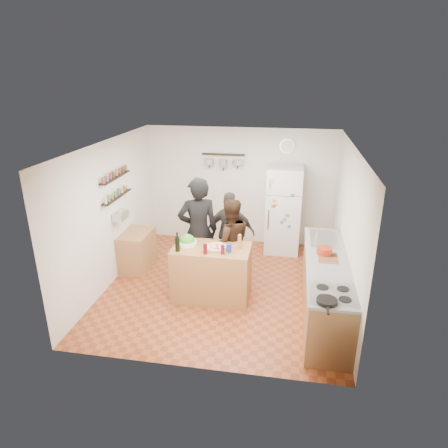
% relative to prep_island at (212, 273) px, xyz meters
% --- Properties ---
extents(room_shell, '(4.20, 4.20, 4.20)m').
position_rel_prep_island_xyz_m(room_shell, '(0.12, 0.75, 0.79)').
color(room_shell, brown).
rests_on(room_shell, ground).
extents(prep_island, '(1.25, 0.72, 0.91)m').
position_rel_prep_island_xyz_m(prep_island, '(0.00, 0.00, 0.00)').
color(prep_island, '#A4693C').
rests_on(prep_island, floor).
extents(pizza_board, '(0.42, 0.34, 0.02)m').
position_rel_prep_island_xyz_m(pizza_board, '(0.08, -0.02, 0.47)').
color(pizza_board, olive).
rests_on(pizza_board, prep_island).
extents(pizza, '(0.34, 0.34, 0.02)m').
position_rel_prep_island_xyz_m(pizza, '(0.08, -0.02, 0.48)').
color(pizza, beige).
rests_on(pizza, pizza_board).
extents(salad_bowl, '(0.32, 0.32, 0.06)m').
position_rel_prep_island_xyz_m(salad_bowl, '(-0.42, 0.05, 0.49)').
color(salad_bowl, white).
rests_on(salad_bowl, prep_island).
extents(wine_bottle, '(0.07, 0.07, 0.23)m').
position_rel_prep_island_xyz_m(wine_bottle, '(-0.50, -0.22, 0.57)').
color(wine_bottle, black).
rests_on(wine_bottle, prep_island).
extents(wine_glass_near, '(0.06, 0.06, 0.16)m').
position_rel_prep_island_xyz_m(wine_glass_near, '(-0.05, -0.24, 0.53)').
color(wine_glass_near, '#520713').
rests_on(wine_glass_near, prep_island).
extents(wine_glass_far, '(0.06, 0.06, 0.15)m').
position_rel_prep_island_xyz_m(wine_glass_far, '(0.22, -0.20, 0.53)').
color(wine_glass_far, '#5A0720').
rests_on(wine_glass_far, prep_island).
extents(pepper_mill, '(0.06, 0.06, 0.20)m').
position_rel_prep_island_xyz_m(pepper_mill, '(0.45, 0.05, 0.55)').
color(pepper_mill, '#9F6742').
rests_on(pepper_mill, prep_island).
extents(salt_canister, '(0.08, 0.08, 0.14)m').
position_rel_prep_island_xyz_m(salt_canister, '(0.30, -0.12, 0.52)').
color(salt_canister, navy).
rests_on(salt_canister, prep_island).
extents(person_left, '(0.83, 0.69, 1.93)m').
position_rel_prep_island_xyz_m(person_left, '(-0.34, 0.50, 0.51)').
color(person_left, black).
rests_on(person_left, floor).
extents(person_center, '(0.94, 0.85, 1.58)m').
position_rel_prep_island_xyz_m(person_center, '(0.22, 0.50, 0.34)').
color(person_center, black).
rests_on(person_center, floor).
extents(person_back, '(0.93, 0.44, 1.55)m').
position_rel_prep_island_xyz_m(person_back, '(0.15, 0.99, 0.32)').
color(person_back, '#2A2926').
rests_on(person_back, floor).
extents(counter_run, '(0.63, 2.63, 0.90)m').
position_rel_prep_island_xyz_m(counter_run, '(1.82, -0.19, -0.01)').
color(counter_run, '#9E7042').
rests_on(counter_run, floor).
extents(stove_top, '(0.60, 0.62, 0.02)m').
position_rel_prep_island_xyz_m(stove_top, '(1.82, -1.14, 0.46)').
color(stove_top, white).
rests_on(stove_top, counter_run).
extents(skillet, '(0.26, 0.26, 0.05)m').
position_rel_prep_island_xyz_m(skillet, '(1.72, -1.38, 0.49)').
color(skillet, black).
rests_on(skillet, stove_top).
extents(sink, '(0.50, 0.80, 0.03)m').
position_rel_prep_island_xyz_m(sink, '(1.82, 0.66, 0.46)').
color(sink, silver).
rests_on(sink, counter_run).
extents(cutting_board, '(0.30, 0.40, 0.02)m').
position_rel_prep_island_xyz_m(cutting_board, '(1.82, -0.09, 0.46)').
color(cutting_board, brown).
rests_on(cutting_board, counter_run).
extents(red_bowl, '(0.24, 0.24, 0.10)m').
position_rel_prep_island_xyz_m(red_bowl, '(1.77, 0.07, 0.51)').
color(red_bowl, '#A32912').
rests_on(red_bowl, counter_run).
extents(fridge, '(0.70, 0.68, 1.80)m').
position_rel_prep_island_xyz_m(fridge, '(1.07, 2.11, 0.45)').
color(fridge, white).
rests_on(fridge, floor).
extents(wall_clock, '(0.30, 0.03, 0.30)m').
position_rel_prep_island_xyz_m(wall_clock, '(1.07, 2.44, 1.69)').
color(wall_clock, silver).
rests_on(wall_clock, back_wall).
extents(spice_shelf_lower, '(0.12, 1.00, 0.02)m').
position_rel_prep_island_xyz_m(spice_shelf_lower, '(-1.81, 0.56, 1.04)').
color(spice_shelf_lower, black).
rests_on(spice_shelf_lower, left_wall).
extents(spice_shelf_upper, '(0.12, 1.00, 0.02)m').
position_rel_prep_island_xyz_m(spice_shelf_upper, '(-1.81, 0.56, 1.40)').
color(spice_shelf_upper, black).
rests_on(spice_shelf_upper, left_wall).
extents(produce_basket, '(0.18, 0.35, 0.14)m').
position_rel_prep_island_xyz_m(produce_basket, '(-1.78, 0.56, 0.69)').
color(produce_basket, silver).
rests_on(produce_basket, left_wall).
extents(side_table, '(0.50, 0.80, 0.73)m').
position_rel_prep_island_xyz_m(side_table, '(-1.62, 0.80, -0.09)').
color(side_table, '#AB7247').
rests_on(side_table, floor).
extents(pot_rack, '(0.90, 0.04, 0.04)m').
position_rel_prep_island_xyz_m(pot_rack, '(-0.23, 2.36, 1.49)').
color(pot_rack, black).
rests_on(pot_rack, back_wall).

